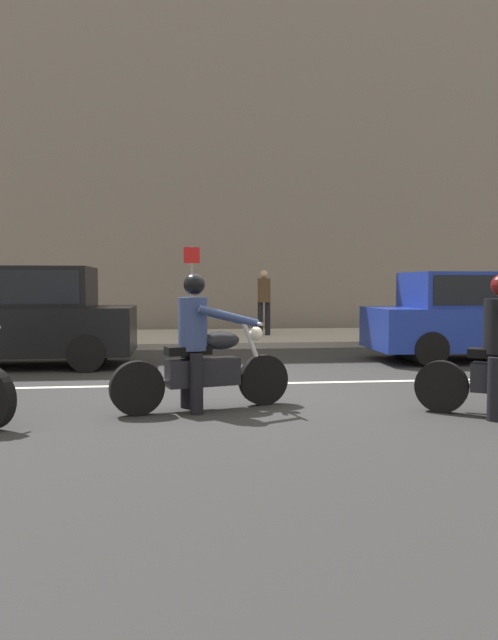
% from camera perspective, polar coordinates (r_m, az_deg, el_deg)
% --- Properties ---
extents(ground_plane, '(80.00, 80.00, 0.00)m').
position_cam_1_polar(ground_plane, '(8.18, -1.10, -7.09)').
color(ground_plane, '#2A2A2A').
extents(sidewalk_slab, '(40.00, 4.40, 0.14)m').
position_cam_1_polar(sidewalk_slab, '(16.09, -3.76, -1.68)').
color(sidewalk_slab, '#A8A399').
rests_on(sidewalk_slab, ground_plane).
extents(building_facade, '(40.00, 1.40, 14.84)m').
position_cam_1_polar(building_facade, '(20.31, -4.33, 20.35)').
color(building_facade, slate).
rests_on(building_facade, ground_plane).
extents(lane_marking_stripe, '(18.00, 0.14, 0.01)m').
position_cam_1_polar(lane_marking_stripe, '(9.18, 3.96, -5.92)').
color(lane_marking_stripe, silver).
rests_on(lane_marking_stripe, ground_plane).
extents(motorcycle_with_rider_denim_blue, '(2.13, 0.87, 1.61)m').
position_cam_1_polar(motorcycle_with_rider_denim_blue, '(7.17, -4.47, -3.30)').
color(motorcycle_with_rider_denim_blue, black).
rests_on(motorcycle_with_rider_denim_blue, ground_plane).
extents(parked_hatchback_black, '(3.86, 1.76, 1.80)m').
position_cam_1_polar(parked_hatchback_black, '(11.58, -20.37, 0.43)').
color(parked_hatchback_black, black).
rests_on(parked_hatchback_black, ground_plane).
extents(parked_sedan_cobalt_blue, '(4.25, 1.82, 1.72)m').
position_cam_1_polar(parked_sedan_cobalt_blue, '(12.57, 20.49, 0.39)').
color(parked_sedan_cobalt_blue, navy).
rests_on(parked_sedan_cobalt_blue, ground_plane).
extents(street_sign_post, '(0.44, 0.08, 2.40)m').
position_cam_1_polar(street_sign_post, '(16.80, -5.40, 3.74)').
color(street_sign_post, gray).
rests_on(street_sign_post, sidewalk_slab).
extents(pedestrian_bystander, '(0.34, 0.34, 1.72)m').
position_cam_1_polar(pedestrian_bystander, '(16.02, 1.42, 2.14)').
color(pedestrian_bystander, black).
rests_on(pedestrian_bystander, sidewalk_slab).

